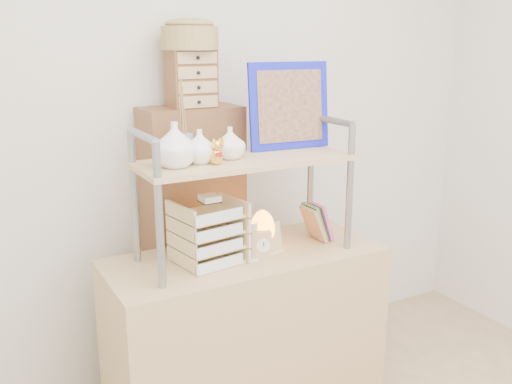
# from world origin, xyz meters

# --- Properties ---
(room_shell) EXTENTS (3.42, 3.41, 2.61)m
(room_shell) POSITION_xyz_m (0.00, 0.39, 1.69)
(room_shell) COLOR silver
(room_shell) RESTS_ON ground
(desk) EXTENTS (1.20, 0.50, 0.75)m
(desk) POSITION_xyz_m (0.00, 1.20, 0.38)
(desk) COLOR tan
(desk) RESTS_ON ground
(cabinet) EXTENTS (0.45, 0.25, 1.35)m
(cabinet) POSITION_xyz_m (-0.09, 1.57, 0.68)
(cabinet) COLOR brown
(cabinet) RESTS_ON ground
(hutch) EXTENTS (0.91, 0.34, 0.80)m
(hutch) POSITION_xyz_m (-0.04, 1.21, 1.20)
(hutch) COLOR gray
(hutch) RESTS_ON desk
(letter_tray) EXTENTS (0.27, 0.26, 0.29)m
(letter_tray) POSITION_xyz_m (-0.17, 1.19, 0.87)
(letter_tray) COLOR #DDC384
(letter_tray) RESTS_ON desk
(salt_lamp) EXTENTS (0.12, 0.11, 0.18)m
(salt_lamp) POSITION_xyz_m (0.09, 1.21, 0.84)
(salt_lamp) COLOR brown
(salt_lamp) RESTS_ON desk
(desk_clock) EXTENTS (0.09, 0.06, 0.12)m
(desk_clock) POSITION_xyz_m (0.03, 1.12, 0.81)
(desk_clock) COLOR tan
(desk_clock) RESTS_ON desk
(postcard_stand) EXTENTS (0.20, 0.10, 0.14)m
(postcard_stand) POSITION_xyz_m (0.06, 1.16, 0.79)
(postcard_stand) COLOR white
(postcard_stand) RESTS_ON desk
(drawer_chest) EXTENTS (0.20, 0.16, 0.25)m
(drawer_chest) POSITION_xyz_m (-0.09, 1.55, 1.48)
(drawer_chest) COLOR brown
(drawer_chest) RESTS_ON cabinet
(woven_basket) EXTENTS (0.25, 0.25, 0.10)m
(woven_basket) POSITION_xyz_m (-0.09, 1.55, 1.65)
(woven_basket) COLOR olive
(woven_basket) RESTS_ON drawer_chest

